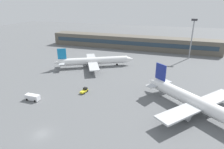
{
  "coord_description": "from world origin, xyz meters",
  "views": [
    {
      "loc": [
        30.89,
        -33.83,
        33.24
      ],
      "look_at": [
        6.33,
        40.0,
        3.0
      ],
      "focal_mm": 30.91,
      "sensor_mm": 36.0,
      "label": 1
    }
  ],
  "objects": [
    {
      "name": "baggage_tug_yellow",
      "position": [
        -0.18,
        25.98,
        0.8
      ],
      "size": [
        2.26,
        3.79,
        1.75
      ],
      "color": "yellow",
      "rests_on": "ground_plane"
    },
    {
      "name": "airplane_mid",
      "position": [
        -8.52,
        55.56,
        3.2
      ],
      "size": [
        38.69,
        28.08,
        10.48
      ],
      "color": "white",
      "rests_on": "ground_plane"
    },
    {
      "name": "terminal_building",
      "position": [
        0.0,
        102.46,
        4.5
      ],
      "size": [
        119.79,
        12.13,
        9.0
      ],
      "color": "#5B564C",
      "rests_on": "ground_plane"
    },
    {
      "name": "airplane_near",
      "position": [
        41.0,
        22.6,
        3.55
      ],
      "size": [
        38.26,
        33.56,
        11.63
      ],
      "color": "white",
      "rests_on": "ground_plane"
    },
    {
      "name": "service_van_white",
      "position": [
        -14.85,
        14.67,
        1.11
      ],
      "size": [
        5.21,
        2.34,
        2.08
      ],
      "color": "white",
      "rests_on": "ground_plane"
    },
    {
      "name": "ground_plane",
      "position": [
        0.0,
        40.0,
        0.0
      ],
      "size": [
        400.0,
        400.0,
        0.0
      ],
      "primitive_type": "plane",
      "color": "slate"
    },
    {
      "name": "floodlight_tower_west",
      "position": [
        39.63,
        87.92,
        13.61
      ],
      "size": [
        3.2,
        0.8,
        23.27
      ],
      "color": "gray",
      "rests_on": "ground_plane"
    }
  ]
}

